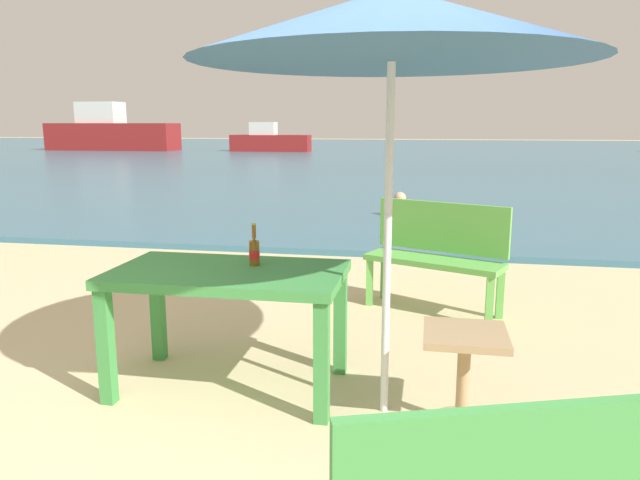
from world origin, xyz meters
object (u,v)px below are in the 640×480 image
(beer_bottle_amber, at_px, (254,251))
(patio_umbrella, at_px, (392,26))
(picnic_table_green, at_px, (228,287))
(boat_sailboat, at_px, (98,135))
(bench_green_left, at_px, (437,250))
(boat_ferry, at_px, (269,141))
(swimmer_person, at_px, (400,207))
(boat_cargo_ship, at_px, (111,133))
(side_table_wood, at_px, (464,364))

(beer_bottle_amber, xyz_separation_m, patio_umbrella, (0.84, -0.27, 1.26))
(picnic_table_green, relative_size, boat_sailboat, 0.34)
(beer_bottle_amber, bearing_deg, bench_green_left, 56.40)
(boat_ferry, bearing_deg, patio_umbrella, -73.47)
(patio_umbrella, height_order, boat_ferry, patio_umbrella)
(swimmer_person, height_order, boat_ferry, boat_ferry)
(boat_sailboat, bearing_deg, boat_cargo_ship, -56.73)
(boat_sailboat, bearing_deg, bench_green_left, -56.05)
(patio_umbrella, xyz_separation_m, boat_cargo_ship, (-18.00, 28.82, -1.06))
(beer_bottle_amber, height_order, bench_green_left, beer_bottle_amber)
(boat_cargo_ship, bearing_deg, beer_bottle_amber, -58.99)
(patio_umbrella, xyz_separation_m, bench_green_left, (0.30, 1.99, -1.58))
(patio_umbrella, relative_size, boat_cargo_ship, 0.31)
(swimmer_person, bearing_deg, picnic_table_green, -95.91)
(boat_cargo_ship, bearing_deg, boat_sailboat, 123.27)
(swimmer_person, relative_size, boat_cargo_ship, 0.05)
(side_table_wood, xyz_separation_m, boat_ferry, (-9.04, 29.08, 0.30))
(side_table_wood, distance_m, swimmer_person, 6.97)
(bench_green_left, bearing_deg, side_table_wood, -86.31)
(patio_umbrella, bearing_deg, boat_ferry, 106.53)
(side_table_wood, height_order, bench_green_left, bench_green_left)
(patio_umbrella, height_order, swimmer_person, patio_umbrella)
(beer_bottle_amber, bearing_deg, side_table_wood, -15.91)
(picnic_table_green, xyz_separation_m, boat_sailboat, (-26.19, 42.64, -0.03))
(boat_sailboat, bearing_deg, patio_umbrella, -57.59)
(side_table_wood, bearing_deg, picnic_table_green, 170.63)
(bench_green_left, bearing_deg, boat_sailboat, 123.95)
(picnic_table_green, bearing_deg, side_table_wood, -9.37)
(swimmer_person, xyz_separation_m, boat_cargo_ship, (-17.72, 21.97, 0.82))
(bench_green_left, xyz_separation_m, swimmer_person, (-0.57, 4.86, -0.30))
(patio_umbrella, relative_size, bench_green_left, 1.85)
(patio_umbrella, xyz_separation_m, boat_ferry, (-8.61, 28.99, -1.46))
(boat_sailboat, bearing_deg, side_table_wood, -57.23)
(picnic_table_green, xyz_separation_m, swimmer_person, (0.69, 6.70, -0.41))
(patio_umbrella, height_order, bench_green_left, patio_umbrella)
(side_table_wood, height_order, swimmer_person, side_table_wood)
(beer_bottle_amber, bearing_deg, boat_cargo_ship, 121.01)
(picnic_table_green, bearing_deg, boat_cargo_ship, 120.71)
(boat_ferry, bearing_deg, boat_cargo_ship, -178.92)
(picnic_table_green, relative_size, swimmer_person, 3.41)
(beer_bottle_amber, relative_size, swimmer_person, 0.65)
(boat_sailboat, relative_size, boat_ferry, 0.94)
(beer_bottle_amber, height_order, boat_cargo_ship, boat_cargo_ship)
(picnic_table_green, bearing_deg, beer_bottle_amber, 45.54)
(side_table_wood, distance_m, bench_green_left, 2.09)
(side_table_wood, height_order, boat_sailboat, boat_sailboat)
(boat_sailboat, distance_m, boat_ferry, 23.12)
(patio_umbrella, distance_m, side_table_wood, 1.82)
(swimmer_person, bearing_deg, boat_ferry, 110.61)
(bench_green_left, height_order, boat_sailboat, boat_sailboat)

